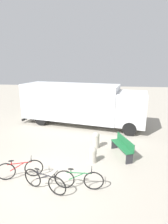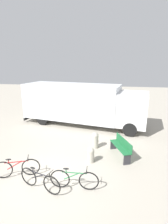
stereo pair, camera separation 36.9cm
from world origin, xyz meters
TOP-DOWN VIEW (x-y plane):
  - ground_plane at (0.00, 0.00)m, footprint 60.00×60.00m
  - delivery_truck at (0.26, 6.58)m, footprint 9.23×3.98m
  - park_bench at (3.02, 2.24)m, footprint 1.02×1.69m
  - bicycle_near at (-1.15, -0.12)m, footprint 1.69×0.71m
  - bicycle_middle at (0.05, -0.68)m, footprint 1.72×0.63m
  - bicycle_far at (1.26, -0.43)m, footprint 1.79×0.44m
  - bollard_near_bench at (1.61, 1.45)m, footprint 0.35×0.35m
  - bollard_far_bench at (1.65, 2.92)m, footprint 0.38×0.38m

SIDE VIEW (x-z plane):
  - ground_plane at x=0.00m, z-range 0.00..0.00m
  - bicycle_near at x=-1.15m, z-range -0.02..0.80m
  - bicycle_middle at x=0.05m, z-range -0.02..0.80m
  - bicycle_far at x=1.26m, z-range -0.02..0.80m
  - bollard_near_bench at x=1.61m, z-range 0.03..0.77m
  - bollard_far_bench at x=1.65m, z-range 0.04..0.91m
  - park_bench at x=3.02m, z-range 0.06..0.98m
  - delivery_truck at x=0.26m, z-range 0.17..3.14m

